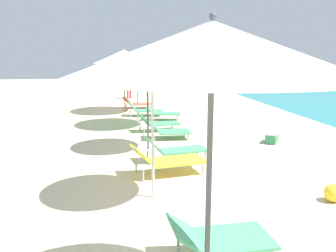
# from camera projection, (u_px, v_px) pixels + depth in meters

# --- Properties ---
(umbrella_third) EXTENTS (2.38, 2.38, 2.84)m
(umbrella_third) POSITION_uv_depth(u_px,v_px,m) (212.00, 49.00, 2.87)
(umbrella_third) COLOR #4C4C51
(umbrella_third) RESTS_ON ground
(lounger_third_shoreside) EXTENTS (1.29, 0.75, 0.53)m
(lounger_third_shoreside) POSITION_uv_depth(u_px,v_px,m) (220.00, 237.00, 4.44)
(lounger_third_shoreside) COLOR #4CA572
(lounger_third_shoreside) RESTS_ON ground
(umbrella_fourth) EXTENTS (1.83, 1.83, 2.61)m
(umbrella_fourth) POSITION_uv_depth(u_px,v_px,m) (152.00, 65.00, 5.97)
(umbrella_fourth) COLOR silver
(umbrella_fourth) RESTS_ON ground
(lounger_fourth_shoreside) EXTENTS (1.62, 0.93, 0.64)m
(lounger_fourth_shoreside) POSITION_uv_depth(u_px,v_px,m) (167.00, 159.00, 7.59)
(lounger_fourth_shoreside) COLOR yellow
(lounger_fourth_shoreside) RESTS_ON ground
(umbrella_fifth) EXTENTS (1.85, 1.85, 2.54)m
(umbrella_fifth) POSITION_uv_depth(u_px,v_px,m) (147.00, 61.00, 9.15)
(umbrella_fifth) COLOR #4C4C51
(umbrella_fifth) RESTS_ON ground
(lounger_fifth_shoreside) EXTENTS (1.20, 0.74, 0.55)m
(lounger_fifth_shoreside) POSITION_uv_depth(u_px,v_px,m) (169.00, 130.00, 10.74)
(lounger_fifth_shoreside) COLOR #4CA572
(lounger_fifth_shoreside) RESTS_ON ground
(lounger_fifth_inland) EXTENTS (1.59, 0.81, 0.61)m
(lounger_fifth_inland) POSITION_uv_depth(u_px,v_px,m) (174.00, 149.00, 8.63)
(lounger_fifth_inland) COLOR #4CA572
(lounger_fifth_inland) RESTS_ON ground
(umbrella_sixth) EXTENTS (2.38, 2.38, 2.62)m
(umbrella_sixth) POSITION_uv_depth(u_px,v_px,m) (137.00, 60.00, 12.26)
(umbrella_sixth) COLOR silver
(umbrella_sixth) RESTS_ON ground
(lounger_sixth_shoreside) EXTENTS (1.38, 0.88, 0.52)m
(lounger_sixth_shoreside) POSITION_uv_depth(u_px,v_px,m) (163.00, 113.00, 13.68)
(lounger_sixth_shoreside) COLOR #4CA572
(lounger_sixth_shoreside) RESTS_ON ground
(lounger_sixth_inland) EXTENTS (1.43, 0.84, 0.60)m
(lounger_sixth_inland) POSITION_uv_depth(u_px,v_px,m) (158.00, 122.00, 11.81)
(lounger_sixth_inland) COLOR #4CA572
(lounger_sixth_inland) RESTS_ON ground
(umbrella_farthest) EXTENTS (2.57, 2.57, 2.69)m
(umbrella_farthest) POSITION_uv_depth(u_px,v_px,m) (124.00, 57.00, 15.18)
(umbrella_farthest) COLOR olive
(umbrella_farthest) RESTS_ON ground
(lounger_farthest_shoreside) EXTENTS (1.48, 0.87, 0.53)m
(lounger_farthest_shoreside) POSITION_uv_depth(u_px,v_px,m) (138.00, 103.00, 16.61)
(lounger_farthest_shoreside) COLOR #D8593F
(lounger_farthest_shoreside) RESTS_ON ground
(lounger_farthest_inland) EXTENTS (1.38, 0.77, 0.61)m
(lounger_farthest_inland) POSITION_uv_depth(u_px,v_px,m) (144.00, 109.00, 14.62)
(lounger_farthest_inland) COLOR #4CA572
(lounger_farthest_inland) RESTS_ON ground
(person_walking_far) EXTENTS (0.42, 0.36, 1.54)m
(person_walking_far) POSITION_uv_depth(u_px,v_px,m) (129.00, 82.00, 19.97)
(person_walking_far) COLOR #D8334C
(person_walking_far) RESTS_ON ground
(cooler_box) EXTENTS (0.57, 0.64, 0.31)m
(cooler_box) POSITION_uv_depth(u_px,v_px,m) (272.00, 137.00, 10.28)
(cooler_box) COLOR #338C59
(cooler_box) RESTS_ON ground
(beach_ball) EXTENTS (0.31, 0.31, 0.31)m
(beach_ball) POSITION_uv_depth(u_px,v_px,m) (333.00, 193.00, 6.22)
(beach_ball) COLOR yellow
(beach_ball) RESTS_ON ground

